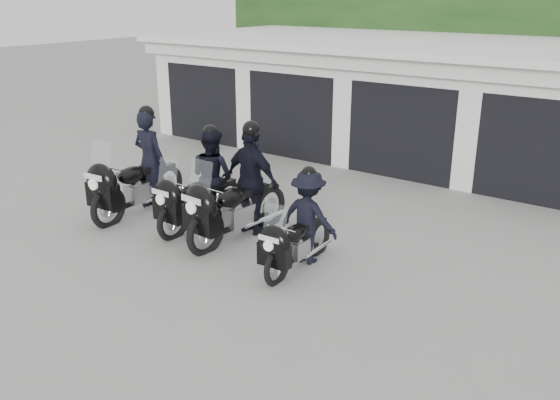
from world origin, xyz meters
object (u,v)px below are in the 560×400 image
Objects in this scene: police_bike_c at (244,188)px; police_bike_b at (205,183)px; police_bike_a at (138,171)px; police_bike_d at (303,224)px.

police_bike_b is at bearing -177.19° from police_bike_c.
police_bike_c is (0.96, -0.02, 0.09)m from police_bike_b.
police_bike_a reaches higher than police_bike_b.
police_bike_a reaches higher than police_bike_d.
police_bike_c is 1.58m from police_bike_d.
police_bike_d is at bearing -9.78° from police_bike_c.
police_bike_b is 2.51m from police_bike_d.
police_bike_a is 3.97m from police_bike_d.
police_bike_d is (3.96, -0.08, -0.15)m from police_bike_a.
police_bike_d is at bearing -5.19° from police_bike_a.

